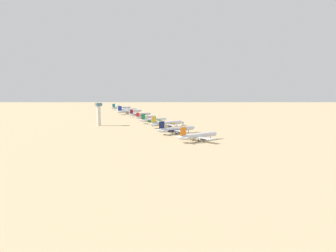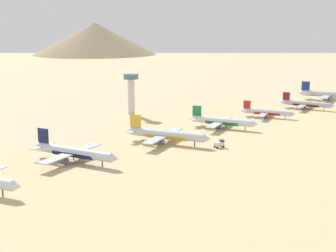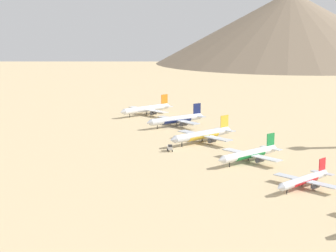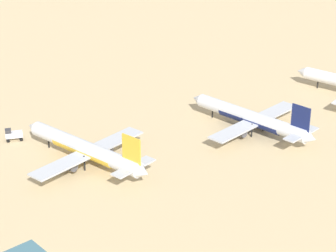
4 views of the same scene
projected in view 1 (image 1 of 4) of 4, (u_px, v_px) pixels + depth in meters
The scene contains 12 objects.
ground_plane at pixel (145, 120), 505.91m from camera, with size 2399.53×2399.53×0.00m, color tan.
parked_jet_0 at pixel (198, 136), 313.83m from camera, with size 48.91×40.02×14.15m.
parked_jet_1 at pixel (176, 129), 360.64m from camera, with size 48.45×39.42×13.97m.
parked_jet_2 at pixel (166, 123), 413.84m from camera, with size 49.12×40.12×14.18m.
parked_jet_3 at pixel (153, 120), 461.00m from camera, with size 43.79×35.75×12.64m.
parked_jet_4 at pixel (145, 117), 506.47m from camera, with size 36.87×30.19×10.68m.
parked_jet_5 at pixel (140, 114), 552.36m from camera, with size 40.04×32.54×11.54m.
parked_jet_6 at pixel (129, 111), 597.12m from camera, with size 50.61×41.32×14.61m.
parked_jet_7 at pixel (126, 109), 650.83m from camera, with size 44.83×36.57×12.93m.
parked_jet_8 at pixel (121, 108), 697.58m from camera, with size 44.67×36.42×12.88m.
service_truck at pixel (183, 124), 434.27m from camera, with size 4.65×5.70×3.90m.
control_tower at pixel (99, 113), 429.80m from camera, with size 7.20×7.20×28.15m.
Camera 1 is at (-213.96, -456.95, 50.77)m, focal length 37.36 mm.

